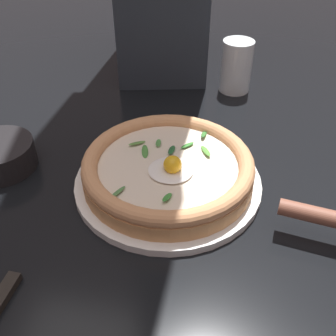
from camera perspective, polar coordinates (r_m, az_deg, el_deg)
ground_plane at (r=0.59m, az=-4.37°, el=-5.22°), size 2.40×2.40×0.03m
pizza_plate at (r=0.60m, az=0.00°, el=-1.94°), size 0.28×0.28×0.01m
pizza at (r=0.58m, az=0.01°, el=0.09°), size 0.26×0.26×0.05m
pizza_cutter at (r=0.53m, az=23.04°, el=-6.88°), size 0.15×0.04×0.08m
drinking_glass at (r=0.86m, az=9.86°, el=13.92°), size 0.06×0.06×0.11m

